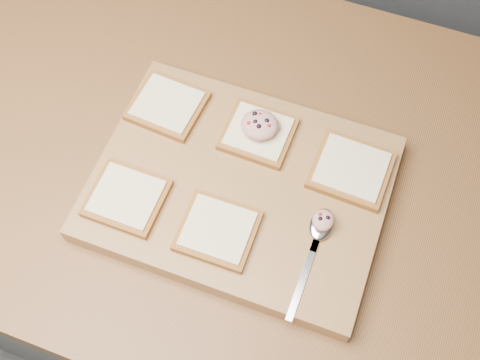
# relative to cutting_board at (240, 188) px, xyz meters

# --- Properties ---
(ground) EXTENTS (4.00, 4.00, 0.00)m
(ground) POSITION_rel_cutting_board_xyz_m (-0.07, 0.07, -0.92)
(ground) COLOR #515459
(ground) RESTS_ON ground
(island_counter) EXTENTS (2.00, 0.80, 0.90)m
(island_counter) POSITION_rel_cutting_board_xyz_m (-0.07, 0.07, -0.46)
(island_counter) COLOR slate
(island_counter) RESTS_ON ground
(cutting_board) EXTENTS (0.46, 0.35, 0.04)m
(cutting_board) POSITION_rel_cutting_board_xyz_m (0.00, 0.00, 0.00)
(cutting_board) COLOR #9E6D43
(cutting_board) RESTS_ON island_counter
(bread_far_left) EXTENTS (0.12, 0.11, 0.02)m
(bread_far_left) POSITION_rel_cutting_board_xyz_m (-0.16, 0.09, 0.03)
(bread_far_left) COLOR #975F27
(bread_far_left) RESTS_ON cutting_board
(bread_far_center) EXTENTS (0.11, 0.10, 0.02)m
(bread_far_center) POSITION_rel_cutting_board_xyz_m (-0.00, 0.09, 0.03)
(bread_far_center) COLOR #975F27
(bread_far_center) RESTS_ON cutting_board
(bread_far_right) EXTENTS (0.12, 0.11, 0.02)m
(bread_far_right) POSITION_rel_cutting_board_xyz_m (0.16, 0.08, 0.03)
(bread_far_right) COLOR #975F27
(bread_far_right) RESTS_ON cutting_board
(bread_near_left) EXTENTS (0.11, 0.10, 0.02)m
(bread_near_left) POSITION_rel_cutting_board_xyz_m (-0.16, -0.09, 0.03)
(bread_near_left) COLOR #975F27
(bread_near_left) RESTS_ON cutting_board
(bread_near_center) EXTENTS (0.11, 0.10, 0.02)m
(bread_near_center) POSITION_rel_cutting_board_xyz_m (-0.00, -0.09, 0.03)
(bread_near_center) COLOR #975F27
(bread_near_center) RESTS_ON cutting_board
(tuna_salad_dollop) EXTENTS (0.06, 0.06, 0.03)m
(tuna_salad_dollop) POSITION_rel_cutting_board_xyz_m (-0.00, 0.10, 0.05)
(tuna_salad_dollop) COLOR tan
(tuna_salad_dollop) RESTS_ON bread_far_center
(spoon) EXTENTS (0.04, 0.19, 0.01)m
(spoon) POSITION_rel_cutting_board_xyz_m (0.14, -0.04, 0.02)
(spoon) COLOR silver
(spoon) RESTS_ON cutting_board
(spoon_salad) EXTENTS (0.03, 0.04, 0.02)m
(spoon_salad) POSITION_rel_cutting_board_xyz_m (0.14, -0.03, 0.04)
(spoon_salad) COLOR tan
(spoon_salad) RESTS_ON spoon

